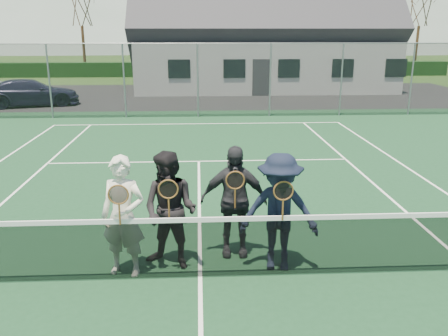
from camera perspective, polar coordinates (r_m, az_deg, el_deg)
The scene contains 17 objects.
ground at distance 26.46m, azimuth -3.14°, elevation 8.60°, with size 220.00×220.00×0.00m, color #264217.
court_surface at distance 7.14m, azimuth -2.89°, elevation -13.08°, with size 30.00×30.00×0.02m, color #14381E.
tarmac_carpark at distance 26.76m, azimuth -11.83°, elevation 8.38°, with size 40.00×12.00×0.01m, color black.
hedge_row at distance 38.34m, azimuth -3.18°, elevation 11.79°, with size 40.00×1.20×1.10m, color black.
hill_west at distance 104.42m, azimuth -17.92°, elevation 18.51°, with size 110.00×110.00×18.00m, color slate.
car_c at distance 24.72m, azimuth -22.21°, elevation 8.39°, with size 1.79×4.39×1.27m, color black.
court_markings at distance 7.13m, azimuth -2.89°, elevation -12.97°, with size 11.03×23.83×0.01m.
tennis_net at distance 6.90m, azimuth -2.95°, elevation -9.24°, with size 11.68×0.08×1.10m.
perimeter_fence at distance 19.83m, azimuth -3.18°, elevation 10.48°, with size 30.07×0.07×3.02m.
clubhouse at distance 30.49m, azimuth 4.61°, elevation 17.09°, with size 15.60×8.20×7.70m.
tree_c at distance 39.35m, azimuth -0.22°, elevation 19.56°, with size 3.20×3.20×7.77m.
tree_d at distance 41.08m, azimuth 14.67°, elevation 18.93°, with size 3.20×3.20×7.77m.
tree_e at distance 43.22m, azimuth 22.67°, elevation 18.09°, with size 3.20×3.20×7.77m.
player_a at distance 7.02m, azimuth -12.04°, elevation -5.72°, with size 0.74×0.57×1.80m.
player_b at distance 7.13m, azimuth -6.48°, elevation -5.12°, with size 1.08×0.98×1.80m.
player_c at distance 7.47m, azimuth 1.18°, elevation -3.99°, with size 1.07×0.52×1.80m.
player_d at distance 7.06m, azimuth 6.66°, elevation -5.33°, with size 1.25×0.83×1.80m.
Camera 1 is at (0.01, -6.23, 3.50)m, focal length 38.00 mm.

